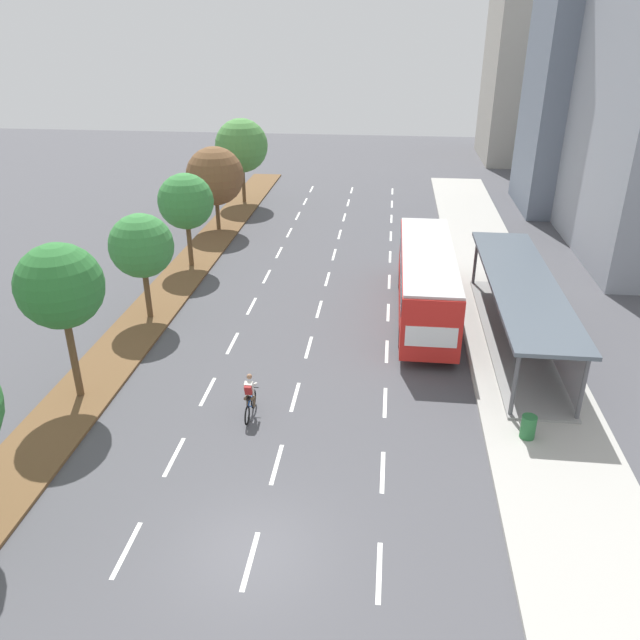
{
  "coord_description": "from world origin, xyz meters",
  "views": [
    {
      "loc": [
        3.3,
        -12.59,
        13.29
      ],
      "look_at": [
        0.47,
        12.5,
        1.2
      ],
      "focal_mm": 35.26,
      "sensor_mm": 36.0,
      "label": 1
    }
  ],
  "objects_px": {
    "median_tree_fifth": "(215,176)",
    "median_tree_farthest": "(242,146)",
    "bus": "(426,277)",
    "median_tree_third": "(141,246)",
    "median_tree_second": "(60,287)",
    "median_tree_fourth": "(186,202)",
    "cyclist": "(250,397)",
    "trash_bin": "(528,427)",
    "bus_shelter": "(525,305)"
  },
  "relations": [
    {
      "from": "median_tree_fourth",
      "to": "cyclist",
      "type": "bearing_deg",
      "value": -65.56
    },
    {
      "from": "median_tree_fourth",
      "to": "median_tree_fifth",
      "type": "relative_size",
      "value": 0.97
    },
    {
      "from": "median_tree_second",
      "to": "trash_bin",
      "type": "distance_m",
      "value": 17.27
    },
    {
      "from": "median_tree_third",
      "to": "median_tree_fourth",
      "type": "bearing_deg",
      "value": 90.79
    },
    {
      "from": "median_tree_second",
      "to": "median_tree_third",
      "type": "height_order",
      "value": "median_tree_second"
    },
    {
      "from": "bus",
      "to": "median_tree_farthest",
      "type": "distance_m",
      "value": 24.11
    },
    {
      "from": "median_tree_second",
      "to": "median_tree_third",
      "type": "relative_size",
      "value": 1.19
    },
    {
      "from": "median_tree_fourth",
      "to": "bus",
      "type": "bearing_deg",
      "value": -21.69
    },
    {
      "from": "cyclist",
      "to": "bus_shelter",
      "type": "bearing_deg",
      "value": 33.21
    },
    {
      "from": "bus_shelter",
      "to": "median_tree_fourth",
      "type": "relative_size",
      "value": 2.52
    },
    {
      "from": "median_tree_third",
      "to": "median_tree_farthest",
      "type": "height_order",
      "value": "median_tree_farthest"
    },
    {
      "from": "bus_shelter",
      "to": "bus",
      "type": "bearing_deg",
      "value": 150.96
    },
    {
      "from": "bus",
      "to": "median_tree_third",
      "type": "height_order",
      "value": "median_tree_third"
    },
    {
      "from": "bus_shelter",
      "to": "median_tree_third",
      "type": "relative_size",
      "value": 2.66
    },
    {
      "from": "cyclist",
      "to": "median_tree_second",
      "type": "distance_m",
      "value": 7.88
    },
    {
      "from": "bus_shelter",
      "to": "bus",
      "type": "distance_m",
      "value": 4.9
    },
    {
      "from": "median_tree_third",
      "to": "median_tree_fifth",
      "type": "bearing_deg",
      "value": 91.36
    },
    {
      "from": "trash_bin",
      "to": "bus",
      "type": "bearing_deg",
      "value": 107.71
    },
    {
      "from": "median_tree_third",
      "to": "median_tree_farthest",
      "type": "distance_m",
      "value": 21.67
    },
    {
      "from": "median_tree_farthest",
      "to": "trash_bin",
      "type": "xyz_separation_m",
      "value": [
        16.72,
        -29.82,
        -3.95
      ]
    },
    {
      "from": "bus",
      "to": "median_tree_second",
      "type": "bearing_deg",
      "value": -146.22
    },
    {
      "from": "bus",
      "to": "bus_shelter",
      "type": "bearing_deg",
      "value": -29.04
    },
    {
      "from": "median_tree_third",
      "to": "trash_bin",
      "type": "height_order",
      "value": "median_tree_third"
    },
    {
      "from": "median_tree_fifth",
      "to": "trash_bin",
      "type": "xyz_separation_m",
      "value": [
        16.94,
        -22.6,
        -3.21
      ]
    },
    {
      "from": "median_tree_second",
      "to": "median_tree_fourth",
      "type": "distance_m",
      "value": 14.45
    },
    {
      "from": "bus",
      "to": "median_tree_farthest",
      "type": "relative_size",
      "value": 1.75
    },
    {
      "from": "cyclist",
      "to": "median_tree_second",
      "type": "relative_size",
      "value": 0.3
    },
    {
      "from": "median_tree_farthest",
      "to": "trash_bin",
      "type": "height_order",
      "value": "median_tree_farthest"
    },
    {
      "from": "cyclist",
      "to": "trash_bin",
      "type": "height_order",
      "value": "cyclist"
    },
    {
      "from": "bus",
      "to": "median_tree_second",
      "type": "distance_m",
      "value": 16.51
    },
    {
      "from": "cyclist",
      "to": "median_tree_fourth",
      "type": "bearing_deg",
      "value": 114.44
    },
    {
      "from": "bus",
      "to": "trash_bin",
      "type": "xyz_separation_m",
      "value": [
        3.2,
        -10.02,
        -1.49
      ]
    },
    {
      "from": "bus",
      "to": "cyclist",
      "type": "height_order",
      "value": "bus"
    },
    {
      "from": "median_tree_fifth",
      "to": "median_tree_farthest",
      "type": "distance_m",
      "value": 7.26
    },
    {
      "from": "bus_shelter",
      "to": "median_tree_second",
      "type": "xyz_separation_m",
      "value": [
        -17.84,
        -6.69,
        2.79
      ]
    },
    {
      "from": "median_tree_second",
      "to": "median_tree_fifth",
      "type": "height_order",
      "value": "median_tree_second"
    },
    {
      "from": "median_tree_second",
      "to": "median_tree_farthest",
      "type": "distance_m",
      "value": 28.87
    },
    {
      "from": "cyclist",
      "to": "median_tree_fourth",
      "type": "xyz_separation_m",
      "value": [
        -6.79,
        14.94,
        3.16
      ]
    },
    {
      "from": "bus",
      "to": "trash_bin",
      "type": "height_order",
      "value": "bus"
    },
    {
      "from": "median_tree_second",
      "to": "median_tree_fourth",
      "type": "xyz_separation_m",
      "value": [
        0.06,
        14.44,
        -0.71
      ]
    },
    {
      "from": "bus_shelter",
      "to": "median_tree_second",
      "type": "distance_m",
      "value": 19.25
    },
    {
      "from": "bus_shelter",
      "to": "bus",
      "type": "xyz_separation_m",
      "value": [
        -4.28,
        2.38,
        0.2
      ]
    },
    {
      "from": "median_tree_second",
      "to": "bus",
      "type": "bearing_deg",
      "value": 33.78
    },
    {
      "from": "median_tree_third",
      "to": "median_tree_fifth",
      "type": "height_order",
      "value": "median_tree_fifth"
    },
    {
      "from": "cyclist",
      "to": "median_tree_fifth",
      "type": "bearing_deg",
      "value": 107.61
    },
    {
      "from": "bus",
      "to": "trash_bin",
      "type": "distance_m",
      "value": 10.62
    },
    {
      "from": "median_tree_fifth",
      "to": "median_tree_third",
      "type": "bearing_deg",
      "value": -88.64
    },
    {
      "from": "bus_shelter",
      "to": "trash_bin",
      "type": "distance_m",
      "value": 7.82
    },
    {
      "from": "median_tree_fourth",
      "to": "bus_shelter",
      "type": "bearing_deg",
      "value": -23.55
    },
    {
      "from": "trash_bin",
      "to": "median_tree_fifth",
      "type": "bearing_deg",
      "value": 126.84
    }
  ]
}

